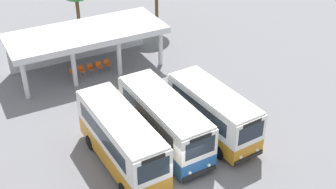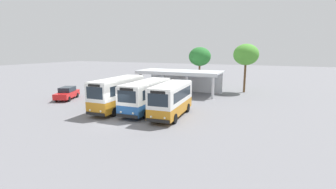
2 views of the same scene
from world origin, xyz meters
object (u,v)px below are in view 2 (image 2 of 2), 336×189
city_bus_middle_cream (171,99)px  waiting_chair_fifth_seat (186,91)px  waiting_chair_end_by_column (167,90)px  waiting_chair_fourth_seat (181,91)px  city_bus_nearest_orange (118,93)px  city_bus_second_in_row (147,95)px  waiting_chair_second_from_end (172,90)px  waiting_chair_middle_seat (176,91)px  parked_car_flank (67,93)px

city_bus_middle_cream → waiting_chair_fifth_seat: size_ratio=8.39×
waiting_chair_end_by_column → waiting_chair_fourth_seat: 2.19m
city_bus_nearest_orange → waiting_chair_fourth_seat: size_ratio=9.20×
waiting_chair_end_by_column → city_bus_middle_cream: bearing=-64.3°
city_bus_nearest_orange → city_bus_middle_cream: bearing=-0.1°
city_bus_second_in_row → waiting_chair_fourth_seat: size_ratio=9.36×
waiting_chair_second_from_end → waiting_chair_fifth_seat: (2.19, 0.03, 0.00)m
waiting_chair_second_from_end → waiting_chair_fourth_seat: size_ratio=1.00×
city_bus_second_in_row → waiting_chair_middle_seat: 10.89m
city_bus_nearest_orange → waiting_chair_second_from_end: size_ratio=9.20×
city_bus_second_in_row → waiting_chair_end_by_column: 11.10m
city_bus_middle_cream → waiting_chair_middle_seat: size_ratio=8.39×
city_bus_nearest_orange → city_bus_middle_cream: city_bus_nearest_orange is taller
waiting_chair_end_by_column → waiting_chair_fifth_seat: same height
waiting_chair_middle_seat → waiting_chair_fourth_seat: same height
parked_car_flank → waiting_chair_middle_seat: size_ratio=5.41×
waiting_chair_fourth_seat → city_bus_nearest_orange: bearing=-104.2°
city_bus_second_in_row → waiting_chair_middle_seat: city_bus_second_in_row is taller
city_bus_second_in_row → waiting_chair_middle_seat: (-0.95, 10.78, -1.26)m
city_bus_second_in_row → waiting_chair_middle_seat: bearing=95.0°
waiting_chair_middle_seat → city_bus_middle_cream: bearing=-70.5°
city_bus_middle_cream → waiting_chair_fourth_seat: size_ratio=8.39×
city_bus_middle_cream → waiting_chair_fourth_seat: 11.97m
city_bus_nearest_orange → city_bus_middle_cream: 6.21m
waiting_chair_fifth_seat → waiting_chair_second_from_end: bearing=-179.3°
waiting_chair_fourth_seat → waiting_chair_fifth_seat: same height
city_bus_second_in_row → waiting_chair_fourth_seat: city_bus_second_in_row is taller
waiting_chair_fourth_seat → waiting_chair_middle_seat: bearing=177.3°
waiting_chair_middle_seat → waiting_chair_end_by_column: bearing=-179.5°
parked_car_flank → waiting_chair_middle_seat: parked_car_flank is taller
waiting_chair_middle_seat → city_bus_second_in_row: bearing=-85.0°
waiting_chair_middle_seat → waiting_chair_fifth_seat: same height
parked_car_flank → waiting_chair_second_from_end: bearing=40.5°
waiting_chair_fourth_seat → city_bus_middle_cream: bearing=-73.8°
city_bus_middle_cream → city_bus_nearest_orange: bearing=179.9°
city_bus_nearest_orange → city_bus_second_in_row: city_bus_nearest_orange is taller
waiting_chair_end_by_column → parked_car_flank: bearing=-137.7°
city_bus_nearest_orange → waiting_chair_fourth_seat: 11.85m
parked_car_flank → waiting_chair_fifth_seat: 16.21m
waiting_chair_second_from_end → waiting_chair_fourth_seat: (1.46, -0.06, 0.00)m
waiting_chair_second_from_end → waiting_chair_fourth_seat: bearing=-2.4°
city_bus_second_in_row → city_bus_middle_cream: bearing=-12.4°
city_bus_nearest_orange → waiting_chair_end_by_column: city_bus_nearest_orange is taller
city_bus_nearest_orange → waiting_chair_middle_seat: 11.73m
city_bus_nearest_orange → waiting_chair_fourth_seat: (2.89, 11.41, -1.38)m
parked_car_flank → city_bus_middle_cream: bearing=-7.6°
parked_car_flank → waiting_chair_end_by_column: size_ratio=5.41×
city_bus_nearest_orange → city_bus_middle_cream: (6.21, -0.01, -0.12)m
waiting_chair_middle_seat → waiting_chair_fifth_seat: bearing=2.2°
city_bus_middle_cream → parked_car_flank: (-15.78, 2.10, -0.95)m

